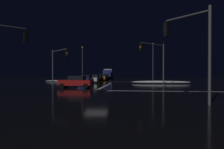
{
  "coord_description": "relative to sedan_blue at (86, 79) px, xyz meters",
  "views": [
    {
      "loc": [
        3.97,
        -20.94,
        2.01
      ],
      "look_at": [
        0.54,
        11.87,
        1.65
      ],
      "focal_mm": 30.85,
      "sensor_mm": 36.0,
      "label": 1
    }
  ],
  "objects": [
    {
      "name": "traffic_signal_ne",
      "position": [
        11.03,
        -4.06,
        3.61
      ],
      "size": [
        3.82,
        3.82,
        6.32
      ],
      "color": "#4C4C51",
      "rests_on": "ground"
    },
    {
      "name": "ground",
      "position": [
        3.85,
        -11.24,
        -0.85
      ],
      "size": [
        120.0,
        120.0,
        0.1
      ],
      "primitive_type": "cube",
      "color": "black"
    },
    {
      "name": "stop_line_north",
      "position": [
        3.85,
        -2.97,
        -0.8
      ],
      "size": [
        0.35,
        14.17,
        0.01
      ],
      "color": "white",
      "rests_on": "ground"
    },
    {
      "name": "sedan_gray",
      "position": [
        0.18,
        10.6,
        0.0
      ],
      "size": [
        2.02,
        4.33,
        1.57
      ],
      "color": "slate",
      "rests_on": "ground"
    },
    {
      "name": "streetlamp_left_far",
      "position": [
        -5.53,
        18.63,
        4.38
      ],
      "size": [
        0.44,
        0.44,
        8.99
      ],
      "color": "#424247",
      "rests_on": "ground"
    },
    {
      "name": "sedan_blue",
      "position": [
        0.0,
        0.0,
        0.0
      ],
      "size": [
        2.02,
        4.33,
        1.57
      ],
      "color": "navy",
      "rests_on": "ground"
    },
    {
      "name": "traffic_signal_nw",
      "position": [
        -3.23,
        -4.16,
        3.13
      ],
      "size": [
        3.85,
        3.85,
        5.61
      ],
      "color": "#4C4C51",
      "rests_on": "ground"
    },
    {
      "name": "sedan_black",
      "position": [
        0.28,
        22.83,
        0.0
      ],
      "size": [
        2.02,
        4.33,
        1.57
      ],
      "color": "black",
      "rests_on": "ground"
    },
    {
      "name": "centre_line_ns",
      "position": [
        3.85,
        8.63,
        -0.8
      ],
      "size": [
        22.0,
        0.15,
        0.01
      ],
      "color": "yellow",
      "rests_on": "ground"
    },
    {
      "name": "traffic_signal_se",
      "position": [
        11.57,
        -18.96,
        3.34
      ],
      "size": [
        2.51,
        2.51,
        6.08
      ],
      "color": "#4C4C51",
      "rests_on": "ground"
    },
    {
      "name": "snow_bank_left_curb",
      "position": [
        -5.23,
        7.62,
        -0.61
      ],
      "size": [
        11.29,
        1.5,
        0.37
      ],
      "color": "white",
      "rests_on": "ground"
    },
    {
      "name": "box_truck",
      "position": [
        0.11,
        29.88,
        0.91
      ],
      "size": [
        2.68,
        8.28,
        3.08
      ],
      "color": "navy",
      "rests_on": "ground"
    },
    {
      "name": "sedan_white",
      "position": [
        0.43,
        5.24,
        0.0
      ],
      "size": [
        2.02,
        4.33,
        1.57
      ],
      "color": "silver",
      "rests_on": "ground"
    },
    {
      "name": "sedan_red_crossing",
      "position": [
        0.5,
        -7.7,
        0.0
      ],
      "size": [
        4.33,
        2.02,
        1.57
      ],
      "color": "maroon",
      "rests_on": "ground"
    },
    {
      "name": "snow_bank_right_curb",
      "position": [
        12.92,
        3.01,
        -0.54
      ],
      "size": [
        10.44,
        1.5,
        0.52
      ],
      "color": "white",
      "rests_on": "ground"
    },
    {
      "name": "streetlamp_right_far",
      "position": [
        13.22,
        18.63,
        4.69
      ],
      "size": [
        0.44,
        0.44,
        9.59
      ],
      "color": "#424247",
      "rests_on": "ground"
    },
    {
      "name": "sedan_orange",
      "position": [
        0.4,
        16.2,
        0.0
      ],
      "size": [
        2.02,
        4.33,
        1.57
      ],
      "color": "#C66014",
      "rests_on": "ground"
    },
    {
      "name": "crosswalk_bar_east",
      "position": [
        12.22,
        -11.24,
        -0.8
      ],
      "size": [
        14.17,
        0.4,
        0.01
      ],
      "color": "white",
      "rests_on": "ground"
    }
  ]
}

